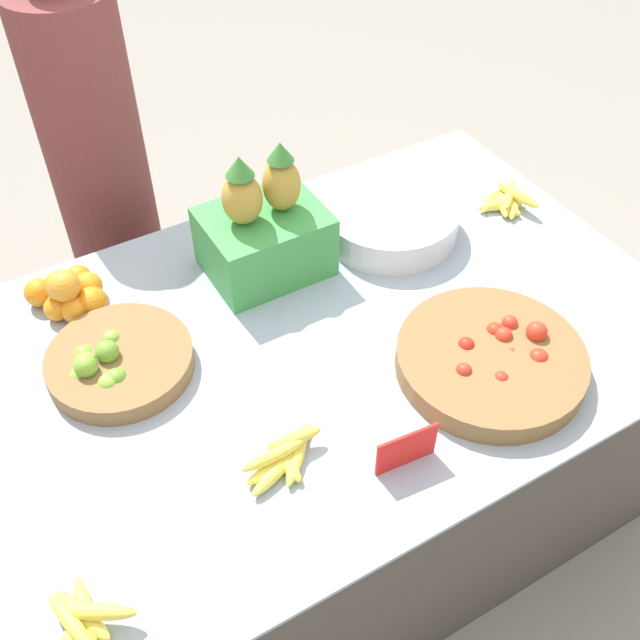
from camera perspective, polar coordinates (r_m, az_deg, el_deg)
ground_plane at (r=2.50m, az=0.00°, el=-13.45°), size 12.00×12.00×0.00m
market_table at (r=2.18m, az=0.00°, el=-8.14°), size 1.80×1.19×0.78m
lime_bowl at (r=1.84m, az=-15.22°, el=-3.14°), size 0.35×0.35×0.10m
tomato_basket at (r=1.83m, az=12.95°, el=-2.96°), size 0.45×0.45×0.10m
orange_pile at (r=2.01m, az=-18.59°, el=1.97°), size 0.19×0.19×0.14m
metal_bowl at (r=2.16m, az=5.33°, el=7.66°), size 0.39×0.39×0.09m
price_sign at (r=1.61m, az=6.60°, el=-9.76°), size 0.14×0.02×0.10m
produce_crate at (r=1.99m, az=-4.22°, el=6.75°), size 0.31×0.25×0.38m
banana_bunch_front_left at (r=2.33m, az=13.99°, el=8.79°), size 0.17×0.17×0.06m
banana_bunch_middle_right at (r=1.62m, az=-2.72°, el=-10.38°), size 0.21×0.14×0.06m
banana_bunch_back_center at (r=1.51m, az=-17.64°, el=-20.86°), size 0.17×0.16×0.06m
vendor_person at (r=2.51m, az=-15.91°, el=8.82°), size 0.30×0.30×1.54m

